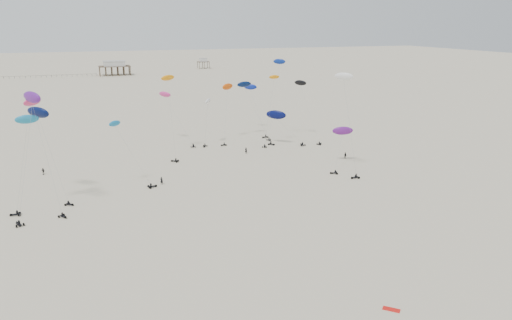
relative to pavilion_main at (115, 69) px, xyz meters
name	(u,v)px	position (x,y,z in m)	size (l,w,h in m)	color
ground_plane	(167,109)	(10.00, -150.00, -4.22)	(900.00, 900.00, 0.00)	beige
pavilion_main	(115,69)	(0.00, 0.00, 0.00)	(21.00, 13.00, 9.80)	brown
pavilion_small	(203,64)	(70.00, 30.00, -0.74)	(9.00, 7.00, 8.00)	brown
pier_fence	(33,77)	(-52.00, 0.00, -3.45)	(80.20, 0.20, 1.50)	black
rig_0	(276,86)	(32.55, -217.25, 12.63)	(6.59, 4.86, 25.05)	black
rig_1	(270,108)	(27.74, -224.43, 7.18)	(6.67, 5.01, 20.97)	black
rig_2	(254,99)	(30.01, -203.80, 6.87)	(4.57, 16.76, 19.19)	black
rig_3	(207,113)	(10.41, -217.66, 5.60)	(4.66, 5.76, 14.15)	black
rig_4	(40,132)	(-32.33, -259.13, 11.53)	(6.64, 10.40, 22.33)	black
rig_5	(305,98)	(41.38, -219.65, 8.65)	(4.35, 15.28, 20.02)	black
rig_6	(250,96)	(25.26, -213.35, 9.18)	(7.76, 16.14, 20.77)	black
rig_7	(29,125)	(-33.89, -261.79, 13.45)	(7.58, 9.14, 23.77)	black
rig_8	(24,145)	(-35.57, -257.86, 8.99)	(6.92, 5.32, 18.99)	black
rig_9	(170,100)	(-1.75, -225.28, 11.10)	(4.68, 13.55, 22.69)	black
rig_10	(134,156)	(-14.54, -250.46, 3.03)	(9.49, 5.95, 15.44)	black
rig_11	(227,97)	(17.62, -214.05, 9.36)	(7.00, 10.05, 18.09)	black
rig_12	(347,104)	(34.07, -257.93, 12.98)	(4.81, 8.08, 24.65)	black
rig_13	(41,121)	(-32.56, -250.87, 12.03)	(8.36, 11.79, 19.93)	black
rig_14	(279,118)	(30.76, -224.51, 3.84)	(10.72, 7.78, 11.62)	black
rig_15	(172,107)	(1.34, -210.46, 6.79)	(9.00, 14.52, 17.90)	black
rig_16	(342,136)	(37.93, -249.29, 3.26)	(10.65, 11.22, 12.84)	black
spectator_0	(162,184)	(-8.83, -250.64, -4.22)	(0.76, 0.52, 2.10)	black
spectator_1	(345,159)	(41.74, -245.14, -4.22)	(0.98, 0.57, 2.01)	black
spectator_2	(44,175)	(-34.68, -233.36, -4.22)	(1.15, 0.62, 1.94)	black
spectator_3	(246,153)	(18.11, -230.87, -4.22)	(0.75, 0.51, 2.05)	black
grounded_kite_a	(391,310)	(10.71, -312.11, -4.22)	(2.20, 0.90, 0.08)	red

